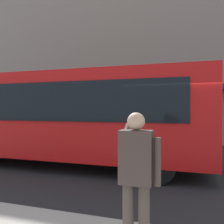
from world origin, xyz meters
name	(u,v)px	position (x,y,z in m)	size (l,w,h in m)	color
ground_plane	(175,175)	(0.00, 0.00, 0.00)	(60.00, 60.00, 0.00)	#232326
building_facade_far	(183,35)	(-0.02, -6.80, 5.99)	(28.00, 1.55, 12.00)	gray
red_bus	(69,115)	(3.44, -0.05, 1.68)	(9.05, 2.54, 3.08)	red
pedestrian_photographer	(136,170)	(0.26, 4.21, 1.14)	(0.53, 0.52, 1.70)	#4C4238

